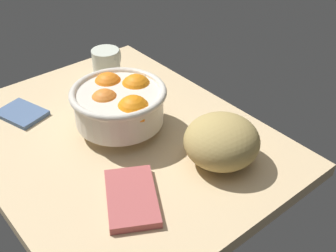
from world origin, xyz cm
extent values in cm
cube|color=#D5B788|center=(0.00, 0.00, -1.50)|extent=(75.17, 58.93, 3.00)
cylinder|color=silver|center=(1.61, -1.90, 1.34)|extent=(9.53, 9.53, 2.68)
cylinder|color=silver|center=(1.61, -1.90, 6.36)|extent=(19.98, 19.98, 7.35)
torus|color=silver|center=(1.61, -1.90, 10.03)|extent=(21.58, 21.58, 1.60)
sphere|color=orange|center=(2.26, 1.25, 7.94)|extent=(6.92, 6.92, 6.92)
sphere|color=orange|center=(2.55, -7.46, 8.04)|extent=(7.53, 7.53, 7.53)
sphere|color=orange|center=(-4.56, -1.53, 8.06)|extent=(7.64, 7.64, 7.64)
sphere|color=orange|center=(7.61, -3.16, 8.01)|extent=(7.31, 7.31, 7.31)
ellipsoid|color=tan|center=(-21.13, -11.60, 5.25)|extent=(20.28, 20.47, 10.50)
cube|color=slate|center=(21.81, 13.42, 0.53)|extent=(13.04, 11.08, 1.06)
cube|color=#B05151|center=(-18.63, 9.55, 0.79)|extent=(18.11, 15.73, 1.59)
cylinder|color=silver|center=(21.85, -11.55, 4.83)|extent=(7.37, 7.37, 9.67)
torus|color=silver|center=(24.27, -15.79, 4.83)|extent=(4.32, 6.34, 6.61)
camera|label=1|loc=(-67.23, 40.89, 58.93)|focal=45.68mm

